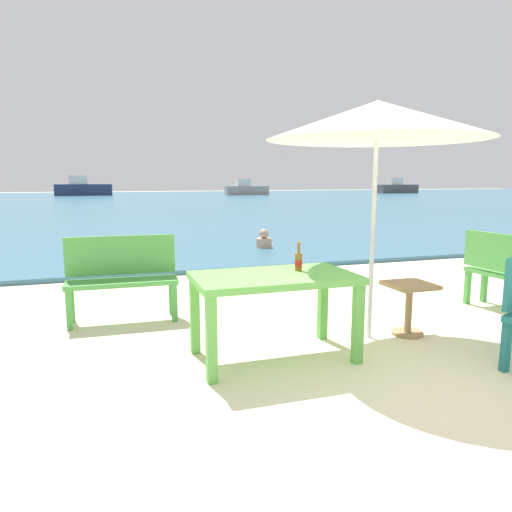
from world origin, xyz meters
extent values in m
plane|color=beige|center=(0.00, 0.00, 0.00)|extent=(120.00, 120.00, 0.00)
cube|color=#386B84|center=(0.00, 30.00, 0.04)|extent=(120.00, 50.00, 0.08)
cube|color=#60B24C|center=(-0.92, 1.08, 0.73)|extent=(1.40, 0.80, 0.06)
cube|color=#60B24C|center=(-1.56, 0.74, 0.35)|extent=(0.08, 0.08, 0.70)
cube|color=#60B24C|center=(-0.28, 0.74, 0.35)|extent=(0.08, 0.08, 0.70)
cube|color=#60B24C|center=(-1.56, 1.42, 0.35)|extent=(0.08, 0.08, 0.70)
cube|color=#60B24C|center=(-0.28, 1.42, 0.35)|extent=(0.08, 0.08, 0.70)
cylinder|color=brown|center=(-0.65, 1.17, 0.84)|extent=(0.06, 0.06, 0.16)
cone|color=brown|center=(-0.65, 1.17, 0.92)|extent=(0.06, 0.06, 0.03)
cylinder|color=brown|center=(-0.65, 1.17, 0.97)|extent=(0.03, 0.03, 0.09)
cylinder|color=red|center=(-0.65, 1.17, 0.83)|extent=(0.07, 0.07, 0.05)
cylinder|color=gold|center=(-0.65, 1.17, 1.02)|extent=(0.03, 0.03, 0.01)
cylinder|color=silver|center=(0.19, 1.31, 1.15)|extent=(0.04, 0.04, 2.30)
cone|color=white|center=(0.19, 1.31, 2.12)|extent=(2.10, 2.10, 0.36)
cube|color=#9E7A51|center=(0.60, 1.25, 0.52)|extent=(0.44, 0.44, 0.04)
cylinder|color=#9E7A51|center=(0.60, 1.25, 0.25)|extent=(0.07, 0.07, 0.50)
cylinder|color=#9E7A51|center=(0.60, 1.25, 0.01)|extent=(0.32, 0.32, 0.03)
cube|color=#237275|center=(0.79, 0.21, 0.21)|extent=(0.06, 0.06, 0.42)
cube|color=#4C9E47|center=(-2.14, 2.61, 0.45)|extent=(1.21, 0.40, 0.05)
cube|color=#4C9E47|center=(-2.13, 2.77, 0.73)|extent=(1.20, 0.08, 0.44)
cube|color=#4C9E47|center=(-2.69, 2.49, 0.21)|extent=(0.06, 0.06, 0.42)
cube|color=#4C9E47|center=(-1.60, 2.45, 0.21)|extent=(0.06, 0.06, 0.42)
cube|color=#4C9E47|center=(-2.69, 2.77, 0.21)|extent=(0.06, 0.06, 0.42)
cube|color=#4C9E47|center=(-1.59, 2.73, 0.21)|extent=(0.06, 0.06, 0.42)
cube|color=#4C9E47|center=(2.08, 1.51, 0.73)|extent=(0.11, 1.20, 0.44)
cube|color=#4C9E47|center=(2.34, 2.07, 0.21)|extent=(0.06, 0.06, 0.42)
cube|color=#4C9E47|center=(2.07, 2.06, 0.21)|extent=(0.06, 0.06, 0.42)
cylinder|color=tan|center=(1.07, 7.11, 0.18)|extent=(0.34, 0.34, 0.20)
sphere|color=tan|center=(1.07, 7.11, 0.39)|extent=(0.21, 0.21, 0.21)
cube|color=gray|center=(10.85, 40.45, 0.50)|extent=(4.07, 1.11, 0.83)
cube|color=silver|center=(10.48, 40.45, 1.24)|extent=(1.29, 0.83, 0.65)
cube|color=#4C4C4C|center=(27.84, 40.98, 0.52)|extent=(4.34, 1.18, 0.89)
cube|color=silver|center=(27.44, 40.98, 1.31)|extent=(1.38, 0.89, 0.69)
cube|color=navy|center=(-3.75, 43.57, 0.59)|extent=(4.95, 1.35, 1.01)
cube|color=silver|center=(-4.20, 43.57, 1.49)|extent=(1.57, 1.01, 0.79)
camera|label=1|loc=(-2.32, -2.70, 1.58)|focal=33.24mm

